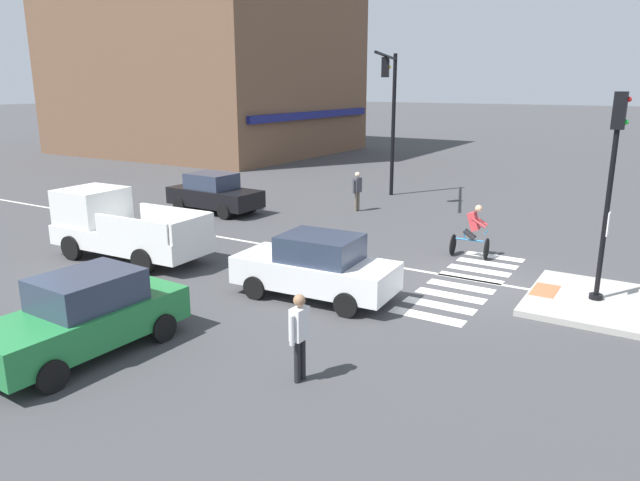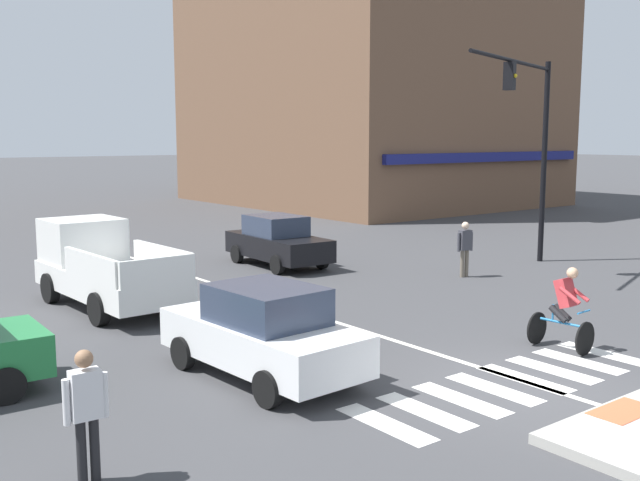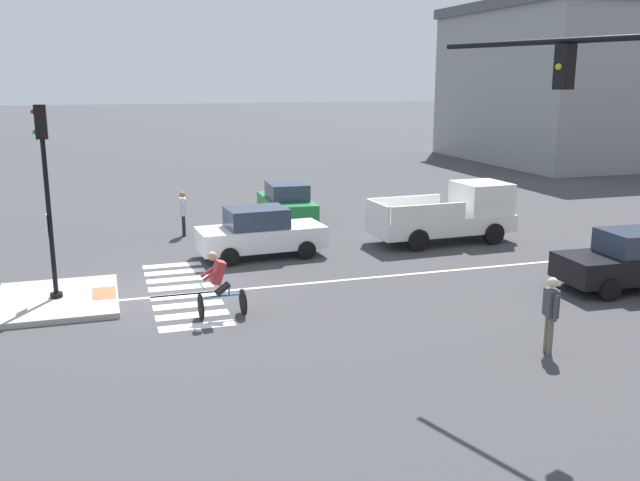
# 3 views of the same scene
# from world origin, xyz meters

# --- Properties ---
(ground_plane) EXTENTS (300.00, 300.00, 0.00)m
(ground_plane) POSITION_xyz_m (0.00, 0.00, 0.00)
(ground_plane) COLOR #3D3D3F
(traffic_island) EXTENTS (3.60, 3.08, 0.15)m
(traffic_island) POSITION_xyz_m (0.00, -2.96, 0.07)
(traffic_island) COLOR #A3A099
(traffic_island) RESTS_ON ground
(tactile_pad_front) EXTENTS (1.10, 0.60, 0.01)m
(tactile_pad_front) POSITION_xyz_m (0.00, -1.77, 0.15)
(tactile_pad_front) COLOR #DB5B38
(tactile_pad_front) RESTS_ON traffic_island
(signal_pole) EXTENTS (0.44, 0.38, 4.94)m
(signal_pole) POSITION_xyz_m (0.00, -2.97, 3.12)
(signal_pole) COLOR black
(signal_pole) RESTS_ON traffic_island
(crosswalk_stripe_a) EXTENTS (0.44, 1.80, 0.01)m
(crosswalk_stripe_a) POSITION_xyz_m (-2.88, 0.29, 0.00)
(crosswalk_stripe_a) COLOR silver
(crosswalk_stripe_a) RESTS_ON ground
(crosswalk_stripe_b) EXTENTS (0.44, 1.80, 0.01)m
(crosswalk_stripe_b) POSITION_xyz_m (-2.06, 0.29, 0.00)
(crosswalk_stripe_b) COLOR silver
(crosswalk_stripe_b) RESTS_ON ground
(crosswalk_stripe_c) EXTENTS (0.44, 1.80, 0.01)m
(crosswalk_stripe_c) POSITION_xyz_m (-1.23, 0.29, 0.00)
(crosswalk_stripe_c) COLOR silver
(crosswalk_stripe_c) RESTS_ON ground
(crosswalk_stripe_d) EXTENTS (0.44, 1.80, 0.01)m
(crosswalk_stripe_d) POSITION_xyz_m (-0.41, 0.29, 0.00)
(crosswalk_stripe_d) COLOR silver
(crosswalk_stripe_d) RESTS_ON ground
(crosswalk_stripe_e) EXTENTS (0.44, 1.80, 0.01)m
(crosswalk_stripe_e) POSITION_xyz_m (0.41, 0.29, 0.00)
(crosswalk_stripe_e) COLOR silver
(crosswalk_stripe_e) RESTS_ON ground
(crosswalk_stripe_f) EXTENTS (0.44, 1.80, 0.01)m
(crosswalk_stripe_f) POSITION_xyz_m (1.23, 0.29, 0.00)
(crosswalk_stripe_f) COLOR silver
(crosswalk_stripe_f) RESTS_ON ground
(crosswalk_stripe_g) EXTENTS (0.44, 1.80, 0.01)m
(crosswalk_stripe_g) POSITION_xyz_m (2.06, 0.29, 0.00)
(crosswalk_stripe_g) COLOR silver
(crosswalk_stripe_g) RESTS_ON ground
(crosswalk_stripe_h) EXTENTS (0.44, 1.80, 0.01)m
(crosswalk_stripe_h) POSITION_xyz_m (2.88, 0.29, 0.00)
(crosswalk_stripe_h) COLOR silver
(crosswalk_stripe_h) RESTS_ON ground
(lane_centre_line) EXTENTS (0.14, 28.00, 0.01)m
(lane_centre_line) POSITION_xyz_m (0.29, 10.00, 0.00)
(lane_centre_line) COLOR silver
(lane_centre_line) RESTS_ON ground
(traffic_light_mast) EXTENTS (6.23, 2.13, 6.61)m
(traffic_light_mast) POSITION_xyz_m (9.70, 7.15, 4.44)
(traffic_light_mast) COLOR black
(traffic_light_mast) RESTS_ON ground
(building_corner_left) EXTENTS (17.56, 20.36, 17.22)m
(building_corner_left) POSITION_xyz_m (21.64, 28.64, 8.63)
(building_corner_left) COLOR brown
(building_corner_left) RESTS_ON ground
(car_white_westbound_near) EXTENTS (2.03, 4.19, 1.64)m
(car_white_westbound_near) POSITION_xyz_m (-3.12, 3.18, 0.81)
(car_white_westbound_near) COLOR white
(car_white_westbound_near) RESTS_ON ground
(car_green_cross_left) EXTENTS (4.17, 1.98, 1.64)m
(car_green_cross_left) POSITION_xyz_m (-8.24, 5.43, 0.81)
(car_green_cross_left) COLOR #237A3D
(car_green_cross_left) RESTS_ON ground
(car_black_eastbound_far) EXTENTS (1.98, 4.17, 1.64)m
(car_black_eastbound_far) POSITION_xyz_m (3.43, 12.27, 0.81)
(car_black_eastbound_far) COLOR black
(car_black_eastbound_far) RESTS_ON ground
(pickup_truck_white_westbound_far) EXTENTS (2.21, 5.17, 2.08)m
(pickup_truck_white_westbound_far) POSITION_xyz_m (-3.24, 10.29, 0.98)
(pickup_truck_white_westbound_far) COLOR white
(pickup_truck_white_westbound_far) RESTS_ON ground
(cyclist) EXTENTS (0.72, 1.13, 1.68)m
(cyclist) POSITION_xyz_m (2.45, 0.91, 0.87)
(cyclist) COLOR black
(cyclist) RESTS_ON ground
(pedestrian_at_curb_left) EXTENTS (0.55, 0.24, 1.67)m
(pedestrian_at_curb_left) POSITION_xyz_m (-6.98, 1.15, 0.98)
(pedestrian_at_curb_left) COLOR black
(pedestrian_at_curb_left) RESTS_ON ground
(pedestrian_waiting_far_side) EXTENTS (0.54, 0.29, 1.67)m
(pedestrian_waiting_far_side) POSITION_xyz_m (6.76, 7.23, 0.98)
(pedestrian_waiting_far_side) COLOR #6B6051
(pedestrian_waiting_far_side) RESTS_ON ground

